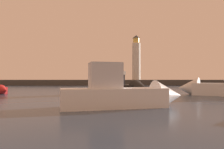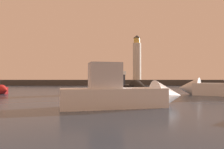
# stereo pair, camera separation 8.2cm
# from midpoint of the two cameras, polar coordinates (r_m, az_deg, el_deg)

# --- Properties ---
(ground_plane) EXTENTS (220.00, 220.00, 0.00)m
(ground_plane) POSITION_cam_midpoint_polar(r_m,az_deg,el_deg) (31.98, 1.84, -4.64)
(ground_plane) COLOR #2D3D51
(breakwater) EXTENTS (73.63, 4.82, 1.65)m
(breakwater) POSITION_cam_midpoint_polar(r_m,az_deg,el_deg) (62.79, 0.52, -2.22)
(breakwater) COLOR #423F3D
(breakwater) RESTS_ON ground_plane
(lighthouse) EXTENTS (2.48, 2.48, 13.56)m
(lighthouse) POSITION_cam_midpoint_polar(r_m,az_deg,el_deg) (63.64, 6.88, 4.34)
(lighthouse) COLOR silver
(lighthouse) RESTS_ON breakwater
(motorboat_1) EXTENTS (8.85, 4.13, 3.38)m
(motorboat_1) POSITION_cam_midpoint_polar(r_m,az_deg,el_deg) (14.28, 4.65, -5.31)
(motorboat_1) COLOR white
(motorboat_1) RESTS_ON ground_plane
(motorboat_2) EXTENTS (6.63, 8.54, 3.33)m
(motorboat_2) POSITION_cam_midpoint_polar(r_m,az_deg,el_deg) (24.90, 3.85, -3.66)
(motorboat_2) COLOR black
(motorboat_2) RESTS_ON ground_plane
(motorboat_4) EXTENTS (8.93, 7.16, 3.43)m
(motorboat_4) POSITION_cam_midpoint_polar(r_m,az_deg,el_deg) (26.92, 26.42, -3.19)
(motorboat_4) COLOR white
(motorboat_4) RESTS_ON ground_plane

